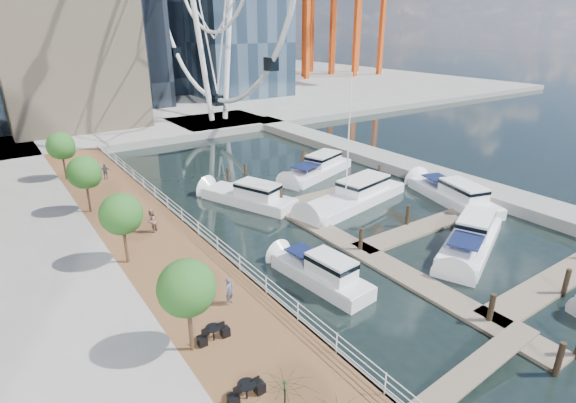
# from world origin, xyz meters

# --- Properties ---
(ground) EXTENTS (520.00, 520.00, 0.00)m
(ground) POSITION_xyz_m (0.00, 0.00, 0.00)
(ground) COLOR black
(ground) RESTS_ON ground
(boardwalk) EXTENTS (6.00, 60.00, 1.00)m
(boardwalk) POSITION_xyz_m (-9.00, 15.00, 0.50)
(boardwalk) COLOR brown
(boardwalk) RESTS_ON ground
(seawall) EXTENTS (0.25, 60.00, 1.00)m
(seawall) POSITION_xyz_m (-6.00, 15.00, 0.50)
(seawall) COLOR #595954
(seawall) RESTS_ON ground
(land_far) EXTENTS (200.00, 114.00, 1.00)m
(land_far) POSITION_xyz_m (0.00, 102.00, 0.50)
(land_far) COLOR gray
(land_far) RESTS_ON ground
(breakwater) EXTENTS (4.00, 60.00, 1.00)m
(breakwater) POSITION_xyz_m (20.00, 20.00, 0.50)
(breakwater) COLOR gray
(breakwater) RESTS_ON ground
(pier) EXTENTS (14.00, 12.00, 1.00)m
(pier) POSITION_xyz_m (14.00, 52.00, 0.50)
(pier) COLOR gray
(pier) RESTS_ON ground
(railing) EXTENTS (0.10, 60.00, 1.05)m
(railing) POSITION_xyz_m (-6.10, 15.00, 1.52)
(railing) COLOR white
(railing) RESTS_ON boardwalk
(floating_docks) EXTENTS (16.00, 34.00, 2.60)m
(floating_docks) POSITION_xyz_m (7.97, 9.98, 0.49)
(floating_docks) COLOR #6D6051
(floating_docks) RESTS_ON ground
(port_cranes) EXTENTS (40.00, 52.00, 38.00)m
(port_cranes) POSITION_xyz_m (67.67, 95.67, 20.00)
(port_cranes) COLOR #D84C14
(port_cranes) RESTS_ON ground
(street_trees) EXTENTS (2.60, 42.60, 4.60)m
(street_trees) POSITION_xyz_m (-11.40, 14.00, 4.29)
(street_trees) COLOR #3F2B1C
(street_trees) RESTS_ON ground
(yacht_foreground) EXTENTS (10.72, 6.75, 2.15)m
(yacht_foreground) POSITION_xyz_m (9.81, 3.86, 0.00)
(yacht_foreground) COLOR white
(yacht_foreground) RESTS_ON ground
(pedestrian_near) EXTENTS (0.68, 0.62, 1.56)m
(pedestrian_near) POSITION_xyz_m (-8.23, 6.26, 1.78)
(pedestrian_near) COLOR #464A5D
(pedestrian_near) RESTS_ON boardwalk
(pedestrian_mid) EXTENTS (1.07, 1.08, 1.76)m
(pedestrian_mid) POSITION_xyz_m (-8.63, 17.42, 1.88)
(pedestrian_mid) COLOR #906D63
(pedestrian_mid) RESTS_ON boardwalk
(pedestrian_far) EXTENTS (0.98, 0.60, 1.57)m
(pedestrian_far) POSITION_xyz_m (-8.26, 31.66, 1.78)
(pedestrian_far) COLOR #32363F
(pedestrian_far) RESTS_ON boardwalk
(moored_yachts) EXTENTS (22.73, 34.40, 11.50)m
(moored_yachts) POSITION_xyz_m (8.70, 14.26, 0.00)
(moored_yachts) COLOR white
(moored_yachts) RESTS_ON ground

